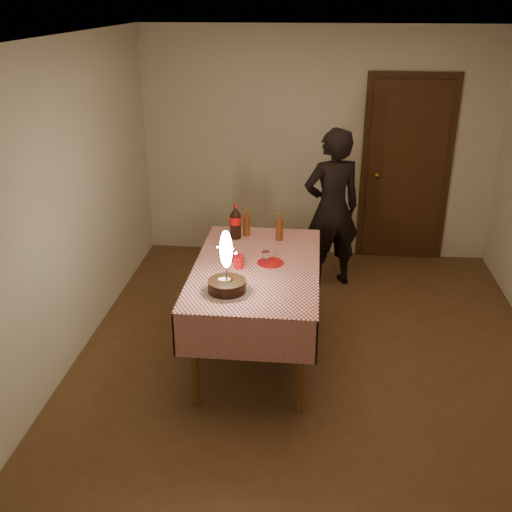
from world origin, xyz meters
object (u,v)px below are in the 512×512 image
Objects in this scene: dining_table at (257,278)px; red_cup at (238,262)px; cola_bottle at (235,222)px; amber_bottle_left at (247,223)px; photographer at (332,209)px; amber_bottle_right at (279,228)px; red_plate at (270,263)px; clear_cup at (266,257)px; birthday_cake at (227,278)px.

dining_table is 0.22m from red_cup.
cola_bottle is 0.13m from amber_bottle_left.
amber_bottle_right is at bearing -118.20° from photographer.
red_plate is at bearing -94.28° from amber_bottle_right.
amber_bottle_left is at bearing 113.70° from red_plate.
photographer reaches higher than cola_bottle.
photographer reaches higher than red_plate.
clear_cup is (0.07, 0.08, 0.16)m from dining_table.
birthday_cake is at bearing -112.28° from photographer.
red_plate is at bearing -66.30° from amber_bottle_left.
photographer reaches higher than dining_table.
birthday_cake is 1.07m from cola_bottle.
clear_cup is at bearing 32.81° from red_cup.
red_cup reaches higher than clear_cup.
dining_table is 0.63m from amber_bottle_right.
red_plate is 2.44× the size of clear_cup.
amber_bottle_left is at bearing 89.33° from birthday_cake.
birthday_cake reaches higher than cola_bottle.
birthday_cake is 1.53× the size of cola_bottle.
amber_bottle_left is (-0.23, 0.58, 0.07)m from clear_cup.
cola_bottle is at bearing -134.65° from photographer.
clear_cup is (0.21, 0.14, -0.01)m from red_cup.
dining_table is 3.54× the size of birthday_cake.
cola_bottle is at bearing 99.36° from red_cup.
clear_cup is at bearing 147.18° from red_plate.
birthday_cake is 1.16m from amber_bottle_left.
birthday_cake is 1.91× the size of amber_bottle_left.
photographer reaches higher than amber_bottle_right.
dining_table is at bearing -76.57° from amber_bottle_left.
cola_bottle is at bearing 113.24° from dining_table.
birthday_cake is at bearing -93.65° from red_cup.
birthday_cake is 0.62m from clear_cup.
amber_bottle_right is at bearing 75.59° from dining_table.
photographer reaches higher than amber_bottle_left.
clear_cup is at bearing -99.19° from amber_bottle_right.
red_plate is 0.86× the size of amber_bottle_right.
dining_table is 1.02× the size of photographer.
photographer is at bearing 45.58° from amber_bottle_left.
birthday_cake is at bearing -112.86° from clear_cup.
birthday_cake is 4.86× the size of red_cup.
amber_bottle_left reaches higher than red_cup.
dining_table is at bearing 20.38° from red_cup.
photographer is (0.56, 1.39, -0.04)m from clear_cup.
photographer is (0.52, 1.42, -0.00)m from red_plate.
amber_bottle_right is at bearing 80.81° from clear_cup.
cola_bottle is (-0.32, 0.50, 0.11)m from clear_cup.
photographer is (0.63, 1.48, 0.11)m from dining_table.
amber_bottle_right is 1.03m from photographer.
red_plate is (0.11, 0.06, 0.12)m from dining_table.
photographer is at bearing 45.35° from cola_bottle.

